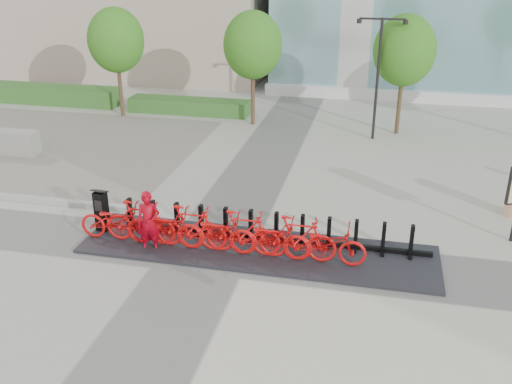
% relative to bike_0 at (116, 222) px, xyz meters
% --- Properties ---
extents(ground, '(120.00, 120.00, 0.00)m').
position_rel_bike_0_xyz_m(ground, '(2.60, 0.05, -0.63)').
color(ground, '#BCB9A6').
extents(gravel_patch, '(14.00, 14.00, 0.00)m').
position_rel_bike_0_xyz_m(gravel_patch, '(-7.40, 7.05, -0.62)').
color(gravel_patch, slate).
rests_on(gravel_patch, ground).
extents(hedge_a, '(10.00, 1.40, 0.90)m').
position_rel_bike_0_xyz_m(hedge_a, '(-11.40, 13.55, -0.18)').
color(hedge_a, '#27501A').
rests_on(hedge_a, ground).
extents(hedge_b, '(6.00, 1.20, 0.70)m').
position_rel_bike_0_xyz_m(hedge_b, '(-2.40, 13.25, -0.28)').
color(hedge_b, '#27501A').
rests_on(hedge_b, ground).
extents(tree_0, '(2.60, 2.60, 5.10)m').
position_rel_bike_0_xyz_m(tree_0, '(-5.40, 12.05, 2.96)').
color(tree_0, brown).
rests_on(tree_0, ground).
extents(tree_1, '(2.60, 2.60, 5.10)m').
position_rel_bike_0_xyz_m(tree_1, '(1.10, 12.05, 2.96)').
color(tree_1, brown).
rests_on(tree_1, ground).
extents(tree_2, '(2.60, 2.60, 5.10)m').
position_rel_bike_0_xyz_m(tree_2, '(7.60, 12.05, 2.96)').
color(tree_2, brown).
rests_on(tree_2, ground).
extents(streetlamp, '(2.00, 0.20, 5.00)m').
position_rel_bike_0_xyz_m(streetlamp, '(6.60, 11.05, 2.51)').
color(streetlamp, black).
rests_on(streetlamp, ground).
extents(dock_pad, '(9.60, 2.40, 0.08)m').
position_rel_bike_0_xyz_m(dock_pad, '(3.90, 0.35, -0.59)').
color(dock_pad, black).
rests_on(dock_pad, ground).
extents(dock_rail_posts, '(8.02, 0.50, 0.85)m').
position_rel_bike_0_xyz_m(dock_rail_posts, '(3.96, 0.82, -0.12)').
color(dock_rail_posts, black).
rests_on(dock_rail_posts, dock_pad).
extents(bike_0, '(2.08, 0.73, 1.09)m').
position_rel_bike_0_xyz_m(bike_0, '(0.00, 0.00, 0.00)').
color(bike_0, red).
rests_on(bike_0, dock_pad).
extents(bike_1, '(2.02, 0.57, 1.21)m').
position_rel_bike_0_xyz_m(bike_1, '(0.72, 0.00, 0.06)').
color(bike_1, red).
rests_on(bike_1, dock_pad).
extents(bike_2, '(2.08, 0.73, 1.09)m').
position_rel_bike_0_xyz_m(bike_2, '(1.44, 0.00, 0.00)').
color(bike_2, red).
rests_on(bike_2, dock_pad).
extents(bike_3, '(2.02, 0.57, 1.21)m').
position_rel_bike_0_xyz_m(bike_3, '(2.16, 0.00, 0.06)').
color(bike_3, red).
rests_on(bike_3, dock_pad).
extents(bike_4, '(2.08, 0.73, 1.09)m').
position_rel_bike_0_xyz_m(bike_4, '(2.88, 0.00, 0.00)').
color(bike_4, red).
rests_on(bike_4, dock_pad).
extents(bike_5, '(2.02, 0.57, 1.21)m').
position_rel_bike_0_xyz_m(bike_5, '(3.60, 0.00, 0.06)').
color(bike_5, red).
rests_on(bike_5, dock_pad).
extents(bike_6, '(2.08, 0.73, 1.09)m').
position_rel_bike_0_xyz_m(bike_6, '(4.32, 0.00, 0.00)').
color(bike_6, red).
rests_on(bike_6, dock_pad).
extents(bike_7, '(2.02, 0.57, 1.21)m').
position_rel_bike_0_xyz_m(bike_7, '(5.04, 0.00, 0.06)').
color(bike_7, red).
rests_on(bike_7, dock_pad).
extents(bike_8, '(2.08, 0.73, 1.09)m').
position_rel_bike_0_xyz_m(bike_8, '(5.76, 0.00, 0.00)').
color(bike_8, red).
rests_on(bike_8, dock_pad).
extents(kiosk, '(0.43, 0.38, 1.29)m').
position_rel_bike_0_xyz_m(kiosk, '(-0.65, 0.46, 0.07)').
color(kiosk, black).
rests_on(kiosk, dock_pad).
extents(worker_red, '(0.70, 0.54, 1.71)m').
position_rel_bike_0_xyz_m(worker_red, '(1.09, -0.27, 0.23)').
color(worker_red, '#9A0211').
rests_on(worker_red, ground).
extents(jersey_barrier, '(2.46, 0.69, 0.95)m').
position_rel_bike_0_xyz_m(jersey_barrier, '(-7.44, 5.95, -0.15)').
color(jersey_barrier, gray).
rests_on(jersey_barrier, ground).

